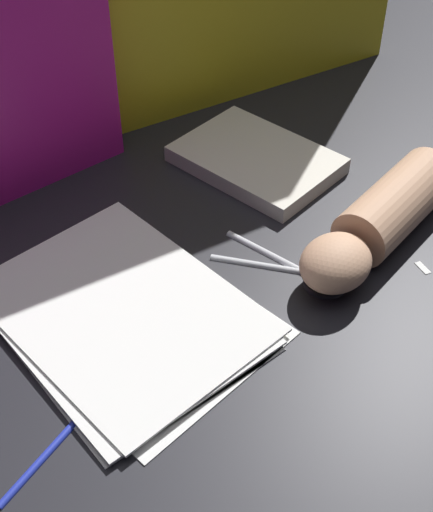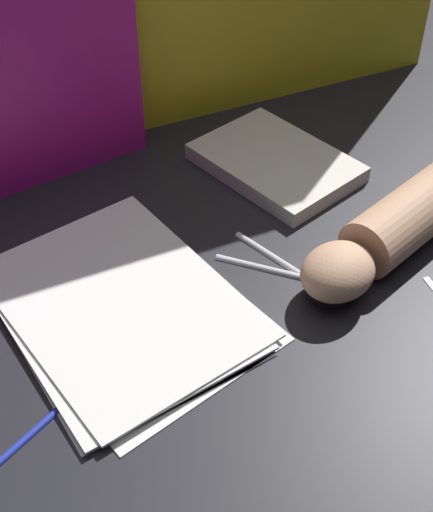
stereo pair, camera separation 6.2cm
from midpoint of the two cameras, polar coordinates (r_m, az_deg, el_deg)
name	(u,v)px [view 2 (the right image)]	position (r m, az deg, el deg)	size (l,w,h in m)	color
ground_plane	(263,304)	(0.82, 5.87, -3.90)	(6.00, 6.00, 0.00)	black
paper_stack	(120,305)	(0.81, -5.58, -4.04)	(0.26, 0.33, 0.01)	white
book_closed	(275,163)	(1.02, 6.49, 7.37)	(0.17, 0.23, 0.02)	silver
scissors	(309,277)	(0.86, 9.47, -1.75)	(0.12, 0.18, 0.01)	silver
hand_forearm	(389,232)	(0.89, 15.60, 1.78)	(0.28, 0.11, 0.07)	tan
paper_scrap_near	(430,283)	(0.89, 18.68, -2.14)	(0.01, 0.02, 0.00)	white
paper_scrap_mid	(382,262)	(0.90, 15.01, -0.53)	(0.01, 0.03, 0.00)	white
pen	(35,429)	(0.72, -11.87, -13.53)	(0.14, 0.05, 0.01)	#2333B2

